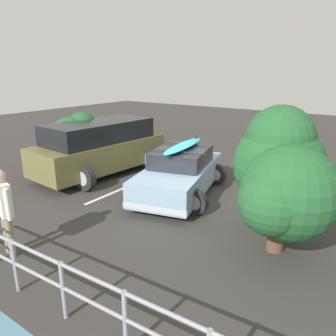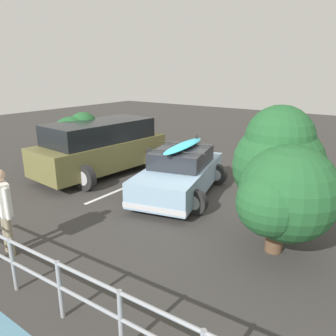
% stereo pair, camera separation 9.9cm
% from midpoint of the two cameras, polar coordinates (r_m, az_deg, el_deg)
% --- Properties ---
extents(ground_plane, '(44.00, 44.00, 0.02)m').
position_cam_midpoint_polar(ground_plane, '(9.40, 2.50, -5.64)').
color(ground_plane, '#383533').
rests_on(ground_plane, ground).
extents(parking_stripe, '(0.12, 4.42, 0.00)m').
position_cam_midpoint_polar(parking_stripe, '(10.82, -5.77, -2.57)').
color(parking_stripe, silver).
rests_on(parking_stripe, ground).
extents(sedan_car, '(2.91, 4.26, 1.63)m').
position_cam_midpoint_polar(sedan_car, '(9.68, 1.82, -0.82)').
color(sedan_car, '#8CADC6').
rests_on(sedan_car, ground).
extents(suv_car, '(2.97, 5.00, 1.87)m').
position_cam_midpoint_polar(suv_car, '(11.73, -11.97, 3.60)').
color(suv_car, brown).
rests_on(suv_car, ground).
extents(person_bystander, '(0.68, 0.31, 1.78)m').
position_cam_midpoint_polar(person_bystander, '(7.11, -27.05, -5.79)').
color(person_bystander, gray).
rests_on(person_bystander, ground).
extents(railing_fence, '(7.09, 0.37, 0.95)m').
position_cam_midpoint_polar(railing_fence, '(5.27, -18.44, -18.36)').
color(railing_fence, gray).
rests_on(railing_fence, ground).
extents(bush_near_left, '(2.36, 2.76, 2.90)m').
position_cam_midpoint_polar(bush_near_left, '(6.96, 18.84, -1.04)').
color(bush_near_left, brown).
rests_on(bush_near_left, ground).
extents(bush_near_right, '(2.40, 1.93, 2.11)m').
position_cam_midpoint_polar(bush_near_right, '(12.01, -15.62, 4.34)').
color(bush_near_right, brown).
rests_on(bush_near_right, ground).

